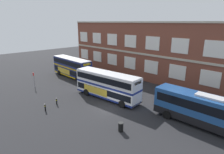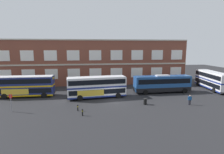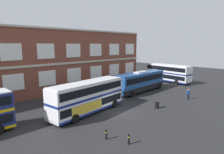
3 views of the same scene
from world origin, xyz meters
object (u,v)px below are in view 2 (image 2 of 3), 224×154
object	(u,v)px
double_decker_near	(25,86)
double_decker_far	(212,80)
bus_stand_flag	(11,101)
safety_bollard_east	(82,112)
touring_coach	(162,84)
waiting_passenger	(190,99)
station_litter_bin	(145,102)
safety_bollard_west	(78,108)
double_decker_middle	(97,87)

from	to	relation	value
double_decker_near	double_decker_far	distance (m)	40.48
bus_stand_flag	safety_bollard_east	distance (m)	11.00
touring_coach	safety_bollard_east	xyz separation A→B (m)	(-16.46, -11.10, -1.42)
waiting_passenger	safety_bollard_east	bearing A→B (deg)	-171.88
double_decker_far	station_litter_bin	world-z (taller)	double_decker_far
double_decker_far	touring_coach	distance (m)	12.71
double_decker_near	waiting_passenger	size ratio (longest dim) A/B	6.48
bus_stand_flag	safety_bollard_west	world-z (taller)	bus_stand_flag
waiting_passenger	bus_stand_flag	bearing A→B (deg)	179.14
safety_bollard_west	safety_bollard_east	size ratio (longest dim) A/B	1.00
double_decker_near	bus_stand_flag	bearing A→B (deg)	-84.32
bus_stand_flag	safety_bollard_east	bearing A→B (deg)	-15.64
double_decker_middle	safety_bollard_west	world-z (taller)	double_decker_middle
double_decker_near	safety_bollard_west	bearing A→B (deg)	-41.54
double_decker_near	bus_stand_flag	xyz separation A→B (m)	(0.85, -8.54, -0.51)
station_litter_bin	safety_bollard_east	size ratio (longest dim) A/B	1.08
double_decker_far	bus_stand_flag	size ratio (longest dim) A/B	4.16
double_decker_middle	safety_bollard_west	distance (m)	7.75
touring_coach	double_decker_middle	bearing A→B (deg)	-171.04
safety_bollard_east	waiting_passenger	bearing A→B (deg)	8.12
touring_coach	double_decker_far	bearing A→B (deg)	6.81
double_decker_far	station_litter_bin	xyz separation A→B (m)	(-18.72, -8.93, -1.63)
safety_bollard_east	bus_stand_flag	bearing A→B (deg)	164.36
bus_stand_flag	safety_bollard_east	size ratio (longest dim) A/B	2.84
waiting_passenger	station_litter_bin	world-z (taller)	waiting_passenger
double_decker_far	bus_stand_flag	world-z (taller)	double_decker_far
double_decker_middle	station_litter_bin	bearing A→B (deg)	-33.64
bus_stand_flag	station_litter_bin	distance (m)	20.94
touring_coach	station_litter_bin	xyz separation A→B (m)	(-6.10, -7.43, -1.39)
double_decker_middle	safety_bollard_east	bearing A→B (deg)	-105.71
waiting_passenger	double_decker_far	bearing A→B (deg)	41.52
touring_coach	bus_stand_flag	distance (m)	28.20
touring_coach	waiting_passenger	bearing A→B (deg)	-81.78
double_decker_middle	waiting_passenger	world-z (taller)	double_decker_middle
double_decker_middle	station_litter_bin	distance (m)	9.57
double_decker_middle	safety_bollard_east	world-z (taller)	double_decker_middle
waiting_passenger	bus_stand_flag	distance (m)	28.25
double_decker_middle	bus_stand_flag	size ratio (longest dim) A/B	4.15
double_decker_middle	waiting_passenger	distance (m)	16.52
touring_coach	waiting_passenger	size ratio (longest dim) A/B	7.09
waiting_passenger	station_litter_bin	size ratio (longest dim) A/B	1.65
safety_bollard_east	touring_coach	bearing A→B (deg)	33.99
double_decker_middle	bus_stand_flag	world-z (taller)	double_decker_middle
double_decker_near	safety_bollard_east	xyz separation A→B (m)	(11.39, -11.49, -1.66)
double_decker_far	double_decker_middle	bearing A→B (deg)	-172.06
safety_bollard_west	safety_bollard_east	xyz separation A→B (m)	(0.76, -2.07, 0.00)
double_decker_far	double_decker_near	bearing A→B (deg)	-178.42
touring_coach	station_litter_bin	distance (m)	9.71
double_decker_far	touring_coach	size ratio (longest dim) A/B	0.93
station_litter_bin	safety_bollard_west	size ratio (longest dim) A/B	1.08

